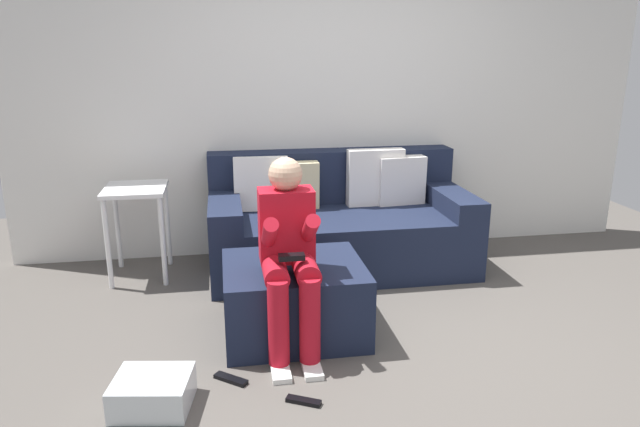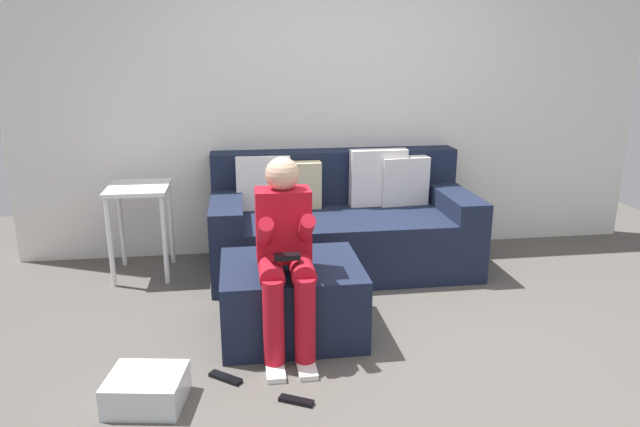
# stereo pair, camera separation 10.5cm
# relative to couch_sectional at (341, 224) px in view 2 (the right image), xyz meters

# --- Properties ---
(ground_plane) EXTENTS (6.83, 6.83, 0.00)m
(ground_plane) POSITION_rel_couch_sectional_xyz_m (0.05, -1.57, -0.34)
(ground_plane) COLOR #544F49
(wall_back) EXTENTS (5.25, 0.10, 2.57)m
(wall_back) POSITION_rel_couch_sectional_xyz_m (0.05, 0.47, 0.94)
(wall_back) COLOR silver
(wall_back) RESTS_ON ground_plane
(couch_sectional) EXTENTS (2.00, 0.98, 0.91)m
(couch_sectional) POSITION_rel_couch_sectional_xyz_m (0.00, 0.00, 0.00)
(couch_sectional) COLOR #192138
(couch_sectional) RESTS_ON ground_plane
(ottoman) EXTENTS (0.83, 0.71, 0.44)m
(ottoman) POSITION_rel_couch_sectional_xyz_m (-0.50, -1.09, -0.12)
(ottoman) COLOR #192138
(ottoman) RESTS_ON ground_plane
(person_seated) EXTENTS (0.31, 0.58, 1.10)m
(person_seated) POSITION_rel_couch_sectional_xyz_m (-0.55, -1.29, 0.26)
(person_seated) COLOR red
(person_seated) RESTS_ON ground_plane
(storage_bin) EXTENTS (0.41, 0.36, 0.16)m
(storage_bin) POSITION_rel_couch_sectional_xyz_m (-1.27, -1.74, -0.26)
(storage_bin) COLOR silver
(storage_bin) RESTS_ON ground_plane
(side_table) EXTENTS (0.44, 0.49, 0.69)m
(side_table) POSITION_rel_couch_sectional_xyz_m (-1.53, 0.02, 0.22)
(side_table) COLOR white
(side_table) RESTS_ON ground_plane
(remote_near_ottoman) EXTENTS (0.18, 0.12, 0.02)m
(remote_near_ottoman) POSITION_rel_couch_sectional_xyz_m (-0.55, -1.84, -0.33)
(remote_near_ottoman) COLOR black
(remote_near_ottoman) RESTS_ON ground_plane
(remote_by_storage_bin) EXTENTS (0.18, 0.16, 0.02)m
(remote_by_storage_bin) POSITION_rel_couch_sectional_xyz_m (-0.89, -1.58, -0.33)
(remote_by_storage_bin) COLOR black
(remote_by_storage_bin) RESTS_ON ground_plane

